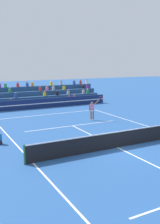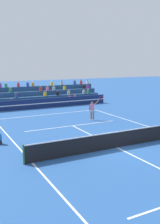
{
  "view_description": "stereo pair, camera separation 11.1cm",
  "coord_description": "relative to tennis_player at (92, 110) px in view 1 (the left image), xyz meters",
  "views": [
    {
      "loc": [
        -9.43,
        -12.85,
        5.33
      ],
      "look_at": [
        0.77,
        6.53,
        1.1
      ],
      "focal_mm": 42.0,
      "sensor_mm": 36.0,
      "label": 1
    },
    {
      "loc": [
        -9.33,
        -12.9,
        5.33
      ],
      "look_at": [
        0.77,
        6.53,
        1.1
      ],
      "focal_mm": 42.0,
      "sensor_mm": 36.0,
      "label": 2
    }
  ],
  "objects": [
    {
      "name": "tennis_net",
      "position": [
        -2.58,
        -7.52,
        -0.44
      ],
      "size": [
        12.0,
        0.1,
        1.1
      ],
      "color": "#2D6B38",
      "rests_on": "ground"
    },
    {
      "name": "bleacher_stand",
      "position": [
        -2.57,
        11.52,
        -0.14
      ],
      "size": [
        18.65,
        3.8,
        2.83
      ],
      "color": "navy",
      "rests_on": "ground"
    },
    {
      "name": "sponsor_banner_wall",
      "position": [
        -2.58,
        8.35,
        -0.43
      ],
      "size": [
        18.0,
        0.26,
        1.1
      ],
      "color": "navy",
      "rests_on": "ground"
    },
    {
      "name": "ground_plane",
      "position": [
        -2.58,
        -7.52,
        -0.98
      ],
      "size": [
        120.0,
        120.0,
        0.0
      ],
      "primitive_type": "plane",
      "color": "#285699"
    },
    {
      "name": "tennis_ball",
      "position": [
        -4.63,
        3.07,
        -0.95
      ],
      "size": [
        0.07,
        0.07,
        0.07
      ],
      "primitive_type": "sphere",
      "color": "#C6DB33",
      "rests_on": "ground"
    },
    {
      "name": "court_lines",
      "position": [
        -2.58,
        -7.52,
        -0.98
      ],
      "size": [
        11.1,
        23.9,
        0.01
      ],
      "color": "white",
      "rests_on": "ground"
    },
    {
      "name": "tennis_player",
      "position": [
        0.0,
        0.0,
        0.0
      ],
      "size": [
        1.08,
        0.87,
        2.32
      ],
      "color": "brown",
      "rests_on": "ground"
    }
  ]
}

